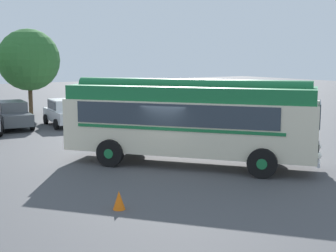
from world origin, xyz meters
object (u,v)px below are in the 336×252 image
(vintage_bus, at_px, (189,118))
(traffic_cone, at_px, (119,200))
(car_near_left, at_px, (12,115))
(car_mid_right, at_px, (98,109))
(car_mid_left, at_px, (64,112))

(vintage_bus, bearing_deg, traffic_cone, -145.79)
(vintage_bus, xyz_separation_m, car_near_left, (-3.25, 13.69, -1.05))
(car_near_left, relative_size, car_mid_right, 1.01)
(car_near_left, xyz_separation_m, car_mid_left, (3.05, -0.69, 0.00))
(car_mid_left, xyz_separation_m, traffic_cone, (-4.83, -16.42, -0.57))
(car_mid_left, bearing_deg, traffic_cone, -106.40)
(car_mid_left, distance_m, traffic_cone, 17.12)
(car_mid_left, bearing_deg, car_near_left, 167.33)
(vintage_bus, height_order, traffic_cone, vintage_bus)
(car_near_left, relative_size, car_mid_left, 1.00)
(vintage_bus, relative_size, car_mid_left, 2.16)
(traffic_cone, bearing_deg, car_mid_right, 66.26)
(car_mid_left, height_order, traffic_cone, car_mid_left)
(vintage_bus, distance_m, car_near_left, 14.11)
(vintage_bus, relative_size, car_near_left, 2.17)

